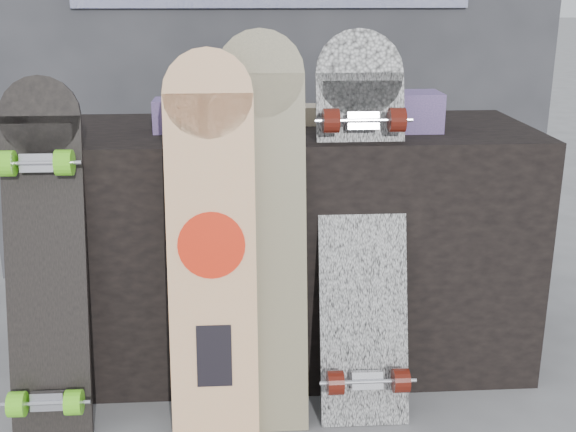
{
  "coord_description": "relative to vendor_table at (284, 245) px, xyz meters",
  "views": [
    {
      "loc": [
        -0.13,
        -1.78,
        1.23
      ],
      "look_at": [
        -0.0,
        0.2,
        0.6
      ],
      "focal_mm": 45.0,
      "sensor_mm": 36.0,
      "label": 1
    }
  ],
  "objects": [
    {
      "name": "skateboard_dark",
      "position": [
        -0.69,
        -0.37,
        0.12
      ],
      "size": [
        0.22,
        0.3,
        1.0
      ],
      "rotation": [
        -0.22,
        0.0,
        0.0
      ],
      "color": "black",
      "rests_on": "ground"
    },
    {
      "name": "booth",
      "position": [
        0.0,
        0.85,
        0.7
      ],
      "size": [
        2.4,
        0.22,
        2.2
      ],
      "color": "#2F3034",
      "rests_on": "ground"
    },
    {
      "name": "merch_box_flat",
      "position": [
        0.05,
        0.06,
        0.43
      ],
      "size": [
        0.22,
        0.1,
        0.06
      ],
      "primitive_type": "cube",
      "color": "#D1B78C",
      "rests_on": "vendor_table"
    },
    {
      "name": "merch_box_purple",
      "position": [
        -0.31,
        -0.04,
        0.45
      ],
      "size": [
        0.18,
        0.12,
        0.1
      ],
      "primitive_type": "cube",
      "color": "navy",
      "rests_on": "vendor_table"
    },
    {
      "name": "longboard_geisha",
      "position": [
        -0.22,
        -0.41,
        0.17
      ],
      "size": [
        0.24,
        0.21,
        1.08
      ],
      "rotation": [
        -0.18,
        0.0,
        0.0
      ],
      "color": "beige",
      "rests_on": "ground"
    },
    {
      "name": "vendor_table",
      "position": [
        0.0,
        0.0,
        0.0
      ],
      "size": [
        1.6,
        0.6,
        0.8
      ],
      "primitive_type": "cube",
      "color": "black",
      "rests_on": "ground"
    },
    {
      "name": "longboard_celtic",
      "position": [
        -0.08,
        -0.35,
        0.2
      ],
      "size": [
        0.25,
        0.25,
        1.13
      ],
      "rotation": [
        -0.2,
        0.0,
        0.0
      ],
      "color": "beige",
      "rests_on": "ground"
    },
    {
      "name": "merch_box_small",
      "position": [
        0.41,
        -0.08,
        0.46
      ],
      "size": [
        0.14,
        0.14,
        0.12
      ],
      "primitive_type": "cube",
      "color": "navy",
      "rests_on": "vendor_table"
    },
    {
      "name": "longboard_cascadia",
      "position": [
        0.21,
        -0.31,
        0.18
      ],
      "size": [
        0.26,
        0.39,
        1.12
      ],
      "rotation": [
        -0.28,
        0.0,
        0.0
      ],
      "color": "silver",
      "rests_on": "ground"
    }
  ]
}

